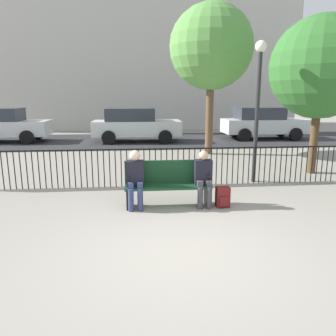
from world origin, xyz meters
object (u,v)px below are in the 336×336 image
at_px(lamp_post, 258,90).
at_px(parked_car_1, 263,123).
at_px(tree_0, 321,68).
at_px(parked_car_0, 135,124).
at_px(tree_1, 211,48).
at_px(seated_person_1, 203,176).
at_px(park_bench, 168,182).
at_px(backpack, 223,197).
at_px(parked_car_2, 2,125).
at_px(seated_person_0, 135,176).

relative_size(lamp_post, parked_car_1, 0.83).
relative_size(tree_0, parked_car_0, 1.03).
bearing_deg(tree_0, tree_1, 123.77).
distance_m(seated_person_1, tree_1, 7.01).
bearing_deg(park_bench, backpack, -10.89).
bearing_deg(parked_car_2, tree_1, -24.28).
bearing_deg(parked_car_1, seated_person_1, -116.94).
distance_m(park_bench, seated_person_1, 0.73).
distance_m(seated_person_1, lamp_post, 3.01).
relative_size(seated_person_1, parked_car_0, 0.27).
bearing_deg(lamp_post, backpack, -125.05).
xyz_separation_m(park_bench, tree_1, (2.15, 5.90, 3.41)).
xyz_separation_m(seated_person_0, parked_car_1, (6.52, 10.15, 0.18)).
xyz_separation_m(seated_person_0, parked_car_2, (-6.40, 10.18, 0.18)).
xyz_separation_m(tree_0, parked_car_1, (1.43, 7.55, -2.10)).
distance_m(tree_0, tree_1, 4.24).
height_order(tree_0, parked_car_2, tree_0).
distance_m(tree_1, lamp_post, 4.52).
relative_size(lamp_post, parked_car_2, 0.83).
relative_size(tree_1, parked_car_2, 1.30).
bearing_deg(parked_car_1, seated_person_0, -122.72).
bearing_deg(parked_car_0, tree_0, -54.24).
distance_m(tree_1, parked_car_1, 6.34).
distance_m(backpack, parked_car_0, 9.97).
bearing_deg(park_bench, tree_1, 70.00).
relative_size(seated_person_1, parked_car_1, 0.27).
bearing_deg(tree_0, seated_person_0, -152.96).
relative_size(seated_person_1, tree_0, 0.26).
height_order(lamp_post, parked_car_2, lamp_post).
bearing_deg(tree_0, parked_car_0, 125.76).
height_order(park_bench, backpack, park_bench).
height_order(seated_person_0, lamp_post, lamp_post).
height_order(tree_0, lamp_post, tree_0).
bearing_deg(parked_car_2, parked_car_0, -4.22).
distance_m(backpack, lamp_post, 3.13).
relative_size(backpack, tree_0, 0.10).
distance_m(backpack, tree_0, 5.08).
height_order(park_bench, parked_car_1, parked_car_1).
relative_size(seated_person_0, seated_person_1, 1.03).
xyz_separation_m(tree_0, tree_1, (-2.29, 3.43, 0.96)).
distance_m(seated_person_1, parked_car_1, 11.39).
bearing_deg(tree_1, park_bench, -110.00).
height_order(park_bench, tree_0, tree_0).
bearing_deg(seated_person_1, lamp_post, 46.51).
xyz_separation_m(seated_person_0, seated_person_1, (1.36, -0.00, -0.03)).
xyz_separation_m(seated_person_1, backpack, (0.39, -0.08, -0.43)).
bearing_deg(seated_person_1, tree_1, 76.59).
distance_m(seated_person_0, seated_person_1, 1.36).
xyz_separation_m(seated_person_1, tree_1, (1.44, 6.03, 3.27)).
bearing_deg(seated_person_0, parked_car_2, 122.15).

